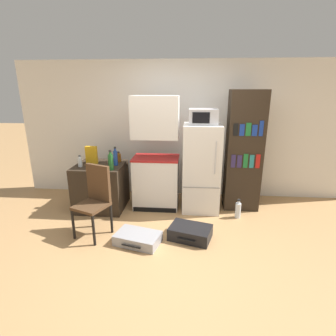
% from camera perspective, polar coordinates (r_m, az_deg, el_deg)
% --- Properties ---
extents(ground_plane, '(24.00, 24.00, 0.00)m').
position_cam_1_polar(ground_plane, '(3.53, 0.57, -17.59)').
color(ground_plane, tan).
extents(wall_back, '(6.40, 0.10, 2.49)m').
position_cam_1_polar(wall_back, '(4.96, 4.70, 8.14)').
color(wall_back, white).
rests_on(wall_back, ground_plane).
extents(side_table, '(0.80, 0.77, 0.77)m').
position_cam_1_polar(side_table, '(4.67, -14.32, -3.83)').
color(side_table, '#2D2319').
rests_on(side_table, ground_plane).
extents(kitchen_hutch, '(0.77, 0.53, 1.89)m').
position_cam_1_polar(kitchen_hutch, '(4.42, -2.65, 2.25)').
color(kitchen_hutch, white).
rests_on(kitchen_hutch, ground_plane).
extents(refrigerator, '(0.61, 0.62, 1.46)m').
position_cam_1_polar(refrigerator, '(4.40, 7.25, -0.03)').
color(refrigerator, white).
rests_on(refrigerator, ground_plane).
extents(microwave, '(0.45, 0.35, 0.24)m').
position_cam_1_polar(microwave, '(4.23, 7.68, 11.03)').
color(microwave, '#B7B7BC').
rests_on(microwave, refrigerator).
extents(bookshelf, '(0.57, 0.38, 1.99)m').
position_cam_1_polar(bookshelf, '(4.52, 16.19, 3.41)').
color(bookshelf, '#2D2319').
rests_on(bookshelf, ground_plane).
extents(bottle_green_tall, '(0.08, 0.08, 0.32)m').
position_cam_1_polar(bottle_green_tall, '(4.19, -12.35, 1.37)').
color(bottle_green_tall, '#1E6028').
rests_on(bottle_green_tall, side_table).
extents(bottle_clear_short, '(0.07, 0.07, 0.19)m').
position_cam_1_polar(bottle_clear_short, '(4.50, -18.62, 1.26)').
color(bottle_clear_short, silver).
rests_on(bottle_clear_short, side_table).
extents(bottle_blue_soda, '(0.07, 0.07, 0.31)m').
position_cam_1_polar(bottle_blue_soda, '(4.43, -11.37, 2.26)').
color(bottle_blue_soda, '#1E47A3').
rests_on(bottle_blue_soda, side_table).
extents(bottle_milk_white, '(0.07, 0.07, 0.14)m').
position_cam_1_polar(bottle_milk_white, '(4.88, -16.05, 2.41)').
color(bottle_milk_white, white).
rests_on(bottle_milk_white, side_table).
extents(bottle_amber_beer, '(0.08, 0.08, 0.18)m').
position_cam_1_polar(bottle_amber_beer, '(4.65, -10.68, 2.27)').
color(bottle_amber_beer, brown).
rests_on(bottle_amber_beer, side_table).
extents(cereal_box, '(0.19, 0.07, 0.30)m').
position_cam_1_polar(cereal_box, '(4.61, -16.32, 2.73)').
color(cereal_box, gold).
rests_on(cereal_box, side_table).
extents(chair, '(0.52, 0.52, 1.00)m').
position_cam_1_polar(chair, '(3.80, -15.53, -5.77)').
color(chair, black).
rests_on(chair, ground_plane).
extents(suitcase_large_flat, '(0.64, 0.52, 0.17)m').
position_cam_1_polar(suitcase_large_flat, '(3.75, 4.88, -13.81)').
color(suitcase_large_flat, black).
rests_on(suitcase_large_flat, ground_plane).
extents(suitcase_small_flat, '(0.66, 0.50, 0.14)m').
position_cam_1_polar(suitcase_small_flat, '(3.67, -6.59, -14.96)').
color(suitcase_small_flat, '#99999E').
rests_on(suitcase_small_flat, ground_plane).
extents(water_bottle_front, '(0.09, 0.09, 0.32)m').
position_cam_1_polar(water_bottle_front, '(4.40, 14.99, -8.82)').
color(water_bottle_front, silver).
rests_on(water_bottle_front, ground_plane).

